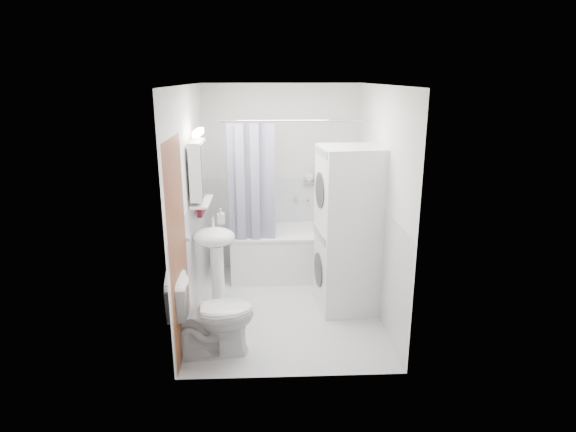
{
  "coord_description": "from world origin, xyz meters",
  "views": [
    {
      "loc": [
        -0.19,
        -4.87,
        2.49
      ],
      "look_at": [
        0.03,
        0.15,
        1.02
      ],
      "focal_mm": 30.0,
      "sensor_mm": 36.0,
      "label": 1
    }
  ],
  "objects_px": {
    "bathtub": "(293,250)",
    "toilet": "(211,315)",
    "washer_dryer": "(349,230)",
    "sink": "(215,250)"
  },
  "relations": [
    {
      "from": "bathtub",
      "to": "toilet",
      "type": "height_order",
      "value": "toilet"
    },
    {
      "from": "bathtub",
      "to": "sink",
      "type": "bearing_deg",
      "value": -132.69
    },
    {
      "from": "sink",
      "to": "toilet",
      "type": "distance_m",
      "value": 0.91
    },
    {
      "from": "bathtub",
      "to": "sink",
      "type": "height_order",
      "value": "sink"
    },
    {
      "from": "bathtub",
      "to": "washer_dryer",
      "type": "distance_m",
      "value": 1.21
    },
    {
      "from": "washer_dryer",
      "to": "bathtub",
      "type": "bearing_deg",
      "value": 114.39
    },
    {
      "from": "toilet",
      "to": "sink",
      "type": "bearing_deg",
      "value": -5.76
    },
    {
      "from": "toilet",
      "to": "washer_dryer",
      "type": "bearing_deg",
      "value": -65.46
    },
    {
      "from": "bathtub",
      "to": "washer_dryer",
      "type": "xyz_separation_m",
      "value": [
        0.55,
        -0.92,
        0.56
      ]
    },
    {
      "from": "bathtub",
      "to": "toilet",
      "type": "relative_size",
      "value": 2.0
    }
  ]
}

